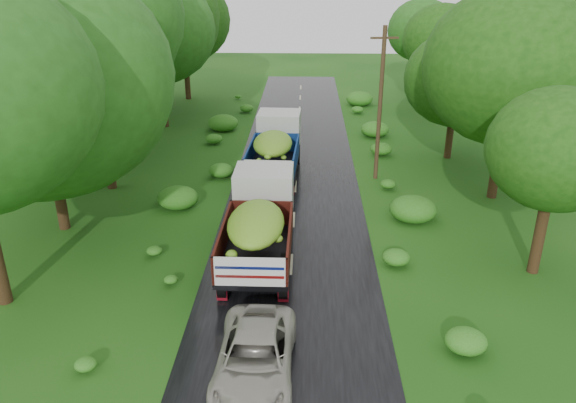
{
  "coord_description": "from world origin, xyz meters",
  "views": [
    {
      "loc": [
        0.49,
        -10.79,
        10.84
      ],
      "look_at": [
        -0.19,
        10.17,
        1.7
      ],
      "focal_mm": 35.0,
      "sensor_mm": 36.0,
      "label": 1
    }
  ],
  "objects_px": {
    "truck_near": "(260,219)",
    "car": "(255,357)",
    "utility_pole": "(380,104)",
    "truck_far": "(276,145)"
  },
  "relations": [
    {
      "from": "truck_far",
      "to": "utility_pole",
      "type": "bearing_deg",
      "value": -3.94
    },
    {
      "from": "truck_near",
      "to": "utility_pole",
      "type": "relative_size",
      "value": 0.88
    },
    {
      "from": "utility_pole",
      "to": "truck_near",
      "type": "bearing_deg",
      "value": -128.25
    },
    {
      "from": "car",
      "to": "utility_pole",
      "type": "xyz_separation_m",
      "value": [
        5.08,
        15.66,
        3.38
      ]
    },
    {
      "from": "truck_far",
      "to": "utility_pole",
      "type": "distance_m",
      "value": 5.91
    },
    {
      "from": "car",
      "to": "utility_pole",
      "type": "height_order",
      "value": "utility_pole"
    },
    {
      "from": "truck_near",
      "to": "truck_far",
      "type": "xyz_separation_m",
      "value": [
        0.11,
        9.39,
        -0.02
      ]
    },
    {
      "from": "truck_near",
      "to": "car",
      "type": "bearing_deg",
      "value": -86.27
    },
    {
      "from": "truck_far",
      "to": "utility_pole",
      "type": "xyz_separation_m",
      "value": [
        5.35,
        -0.62,
        2.42
      ]
    },
    {
      "from": "truck_near",
      "to": "utility_pole",
      "type": "xyz_separation_m",
      "value": [
        5.47,
        8.77,
        2.4
      ]
    }
  ]
}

